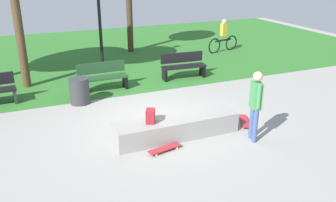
{
  "coord_description": "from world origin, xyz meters",
  "views": [
    {
      "loc": [
        -3.16,
        -8.36,
        4.05
      ],
      "look_at": [
        0.14,
        -0.57,
        0.74
      ],
      "focal_mm": 38.91,
      "sensor_mm": 36.0,
      "label": 1
    }
  ],
  "objects_px": {
    "concrete_ledge": "(176,127)",
    "lamp_post": "(98,2)",
    "trash_bin": "(80,91)",
    "cyclist_on_bicycle": "(223,38)",
    "skateboard_by_ledge": "(165,148)",
    "park_bench_near_path": "(183,65)",
    "backpack_on_ledge": "(150,116)",
    "skateboard_spare": "(245,121)",
    "park_bench_near_lamppost": "(103,76)",
    "skater_performing_trick": "(256,101)"
  },
  "relations": [
    {
      "from": "concrete_ledge",
      "to": "lamp_post",
      "type": "height_order",
      "value": "lamp_post"
    },
    {
      "from": "trash_bin",
      "to": "cyclist_on_bicycle",
      "type": "height_order",
      "value": "cyclist_on_bicycle"
    },
    {
      "from": "skateboard_by_ledge",
      "to": "park_bench_near_path",
      "type": "relative_size",
      "value": 0.51
    },
    {
      "from": "backpack_on_ledge",
      "to": "cyclist_on_bicycle",
      "type": "height_order",
      "value": "cyclist_on_bicycle"
    },
    {
      "from": "lamp_post",
      "to": "concrete_ledge",
      "type": "bearing_deg",
      "value": -88.18
    },
    {
      "from": "skateboard_spare",
      "to": "park_bench_near_lamppost",
      "type": "height_order",
      "value": "park_bench_near_lamppost"
    },
    {
      "from": "skateboard_by_ledge",
      "to": "lamp_post",
      "type": "xyz_separation_m",
      "value": [
        0.33,
        7.28,
        2.46
      ]
    },
    {
      "from": "skater_performing_trick",
      "to": "skateboard_spare",
      "type": "bearing_deg",
      "value": 66.81
    },
    {
      "from": "skater_performing_trick",
      "to": "park_bench_near_lamppost",
      "type": "bearing_deg",
      "value": 116.5
    },
    {
      "from": "concrete_ledge",
      "to": "backpack_on_ledge",
      "type": "height_order",
      "value": "backpack_on_ledge"
    },
    {
      "from": "park_bench_near_lamppost",
      "to": "skateboard_spare",
      "type": "bearing_deg",
      "value": -55.12
    },
    {
      "from": "backpack_on_ledge",
      "to": "park_bench_near_path",
      "type": "distance_m",
      "value": 5.02
    },
    {
      "from": "skateboard_spare",
      "to": "cyclist_on_bicycle",
      "type": "height_order",
      "value": "cyclist_on_bicycle"
    },
    {
      "from": "concrete_ledge",
      "to": "lamp_post",
      "type": "relative_size",
      "value": 0.74
    },
    {
      "from": "skateboard_spare",
      "to": "park_bench_near_lamppost",
      "type": "relative_size",
      "value": 0.5
    },
    {
      "from": "skateboard_spare",
      "to": "park_bench_near_path",
      "type": "relative_size",
      "value": 0.5
    },
    {
      "from": "concrete_ledge",
      "to": "skateboard_by_ledge",
      "type": "relative_size",
      "value": 3.73
    },
    {
      "from": "lamp_post",
      "to": "skateboard_spare",
      "type": "bearing_deg",
      "value": -72.02
    },
    {
      "from": "skateboard_by_ledge",
      "to": "skateboard_spare",
      "type": "height_order",
      "value": "same"
    },
    {
      "from": "skateboard_by_ledge",
      "to": "park_bench_near_lamppost",
      "type": "bearing_deg",
      "value": 93.7
    },
    {
      "from": "concrete_ledge",
      "to": "cyclist_on_bicycle",
      "type": "height_order",
      "value": "cyclist_on_bicycle"
    },
    {
      "from": "trash_bin",
      "to": "lamp_post",
      "type": "bearing_deg",
      "value": 66.72
    },
    {
      "from": "trash_bin",
      "to": "skateboard_by_ledge",
      "type": "bearing_deg",
      "value": -71.91
    },
    {
      "from": "park_bench_near_lamppost",
      "to": "skateboard_by_ledge",
      "type": "bearing_deg",
      "value": -86.3
    },
    {
      "from": "skateboard_by_ledge",
      "to": "park_bench_near_lamppost",
      "type": "xyz_separation_m",
      "value": [
        -0.3,
        4.59,
        0.42
      ]
    },
    {
      "from": "backpack_on_ledge",
      "to": "park_bench_near_lamppost",
      "type": "xyz_separation_m",
      "value": [
        -0.19,
        4.0,
        -0.16
      ]
    },
    {
      "from": "lamp_post",
      "to": "park_bench_near_lamppost",
      "type": "bearing_deg",
      "value": -103.12
    },
    {
      "from": "backpack_on_ledge",
      "to": "skater_performing_trick",
      "type": "distance_m",
      "value": 2.45
    },
    {
      "from": "skater_performing_trick",
      "to": "trash_bin",
      "type": "xyz_separation_m",
      "value": [
        -3.35,
        4.01,
        -0.61
      ]
    },
    {
      "from": "skater_performing_trick",
      "to": "trash_bin",
      "type": "bearing_deg",
      "value": 129.91
    },
    {
      "from": "park_bench_near_lamppost",
      "to": "cyclist_on_bicycle",
      "type": "xyz_separation_m",
      "value": [
        6.44,
        3.12,
        0.15
      ]
    },
    {
      "from": "trash_bin",
      "to": "skater_performing_trick",
      "type": "bearing_deg",
      "value": -50.09
    },
    {
      "from": "backpack_on_ledge",
      "to": "cyclist_on_bicycle",
      "type": "relative_size",
      "value": 0.18
    },
    {
      "from": "trash_bin",
      "to": "backpack_on_ledge",
      "type": "bearing_deg",
      "value": -70.55
    },
    {
      "from": "lamp_post",
      "to": "cyclist_on_bicycle",
      "type": "relative_size",
      "value": 2.32
    },
    {
      "from": "concrete_ledge",
      "to": "skateboard_spare",
      "type": "distance_m",
      "value": 1.98
    },
    {
      "from": "park_bench_near_lamppost",
      "to": "park_bench_near_path",
      "type": "bearing_deg",
      "value": 3.17
    },
    {
      "from": "concrete_ledge",
      "to": "backpack_on_ledge",
      "type": "xyz_separation_m",
      "value": [
        -0.65,
        0.01,
        0.4
      ]
    },
    {
      "from": "skateboard_by_ledge",
      "to": "backpack_on_ledge",
      "type": "bearing_deg",
      "value": 100.57
    },
    {
      "from": "skateboard_by_ledge",
      "to": "cyclist_on_bicycle",
      "type": "height_order",
      "value": "cyclist_on_bicycle"
    },
    {
      "from": "skateboard_by_ledge",
      "to": "skateboard_spare",
      "type": "distance_m",
      "value": 2.57
    },
    {
      "from": "backpack_on_ledge",
      "to": "skateboard_spare",
      "type": "bearing_deg",
      "value": -65.36
    },
    {
      "from": "park_bench_near_path",
      "to": "cyclist_on_bicycle",
      "type": "bearing_deg",
      "value": 40.62
    },
    {
      "from": "skateboard_spare",
      "to": "park_bench_near_path",
      "type": "xyz_separation_m",
      "value": [
        0.18,
        4.2,
        0.42
      ]
    },
    {
      "from": "skater_performing_trick",
      "to": "lamp_post",
      "type": "distance_m",
      "value": 7.95
    },
    {
      "from": "skateboard_by_ledge",
      "to": "park_bench_near_lamppost",
      "type": "relative_size",
      "value": 0.51
    },
    {
      "from": "lamp_post",
      "to": "cyclist_on_bicycle",
      "type": "bearing_deg",
      "value": 4.23
    },
    {
      "from": "skater_performing_trick",
      "to": "lamp_post",
      "type": "bearing_deg",
      "value": 103.44
    },
    {
      "from": "concrete_ledge",
      "to": "cyclist_on_bicycle",
      "type": "bearing_deg",
      "value": 51.87
    },
    {
      "from": "skateboard_spare",
      "to": "trash_bin",
      "type": "height_order",
      "value": "trash_bin"
    }
  ]
}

